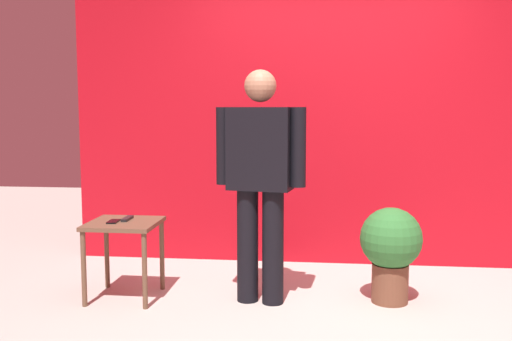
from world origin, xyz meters
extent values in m
plane|color=#B7B2A8|center=(0.00, 0.00, 0.00)|extent=(12.00, 12.00, 0.00)
cube|color=#B60E1A|center=(0.00, 1.57, 1.61)|extent=(4.62, 0.12, 3.23)
cylinder|color=black|center=(-0.60, 0.42, 0.41)|extent=(0.18, 0.18, 0.82)
cylinder|color=black|center=(-0.42, 0.39, 0.41)|extent=(0.18, 0.18, 0.82)
cube|color=black|center=(-0.51, 0.41, 1.11)|extent=(0.47, 0.29, 0.58)
cube|color=red|center=(-0.49, 0.52, 1.14)|extent=(0.12, 0.03, 0.49)
cube|color=#B2333D|center=(-0.49, 0.53, 1.12)|extent=(0.04, 0.02, 0.44)
cylinder|color=black|center=(-0.78, 0.45, 1.12)|extent=(0.13, 0.13, 0.55)
cylinder|color=black|center=(-0.25, 0.36, 1.12)|extent=(0.13, 0.13, 0.55)
sphere|color=#A87A5B|center=(-0.51, 0.41, 1.54)|extent=(0.22, 0.22, 0.22)
cube|color=brown|center=(-1.51, 0.39, 0.55)|extent=(0.50, 0.50, 0.03)
cylinder|color=brown|center=(-1.73, 0.17, 0.27)|extent=(0.04, 0.04, 0.54)
cylinder|color=brown|center=(-1.29, 0.17, 0.27)|extent=(0.04, 0.04, 0.54)
cylinder|color=brown|center=(-1.73, 0.61, 0.27)|extent=(0.04, 0.04, 0.54)
cylinder|color=brown|center=(-1.29, 0.61, 0.27)|extent=(0.04, 0.04, 0.54)
cube|color=black|center=(-1.58, 0.36, 0.57)|extent=(0.08, 0.15, 0.01)
cube|color=black|center=(-1.50, 0.45, 0.58)|extent=(0.05, 0.17, 0.02)
cylinder|color=brown|center=(0.41, 0.50, 0.14)|extent=(0.26, 0.26, 0.28)
sphere|color=#2D7233|center=(0.41, 0.50, 0.47)|extent=(0.44, 0.44, 0.44)
camera|label=1|loc=(-0.09, -3.59, 1.39)|focal=40.35mm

